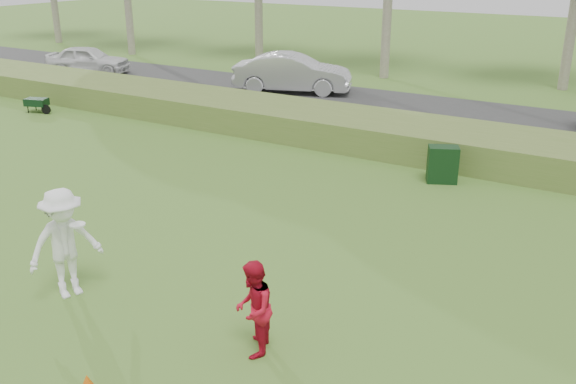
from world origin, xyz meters
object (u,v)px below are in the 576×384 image
Objects in this scene: cone_orange at (87,381)px; car_left at (88,60)px; car_mid at (293,73)px; player_white at (65,243)px; player_red at (253,309)px; utility_cabinet at (443,164)px.

cone_orange is 25.68m from car_left.
car_mid is at bearing 112.53° from cone_orange.
player_red is (3.85, 0.23, -0.25)m from player_white.
player_white reaches higher than player_red.
car_mid reaches higher than utility_cabinet.
cone_orange is at bearing -156.31° from car_left.
utility_cabinet is at bearing -150.87° from car_mid.
player_red is 19.31m from car_mid.
player_white is 22.85m from car_left.
player_white is at bearing 176.83° from car_mid.
car_left reaches higher than utility_cabinet.
car_mid is at bearing -175.71° from player_red.
car_mid reaches higher than car_left.
player_red is at bearing -114.32° from utility_cabinet.
car_left is (-16.59, 15.70, -0.27)m from player_white.
car_left is at bearing 137.32° from cone_orange.
car_mid is (11.07, 1.41, 0.14)m from car_left.
player_red is 0.38× the size of car_left.
player_red reaches higher than cone_orange.
car_left is at bearing 76.17° from car_mid.
utility_cabinet is 0.25× the size of car_left.
player_red is 9.14m from utility_cabinet.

